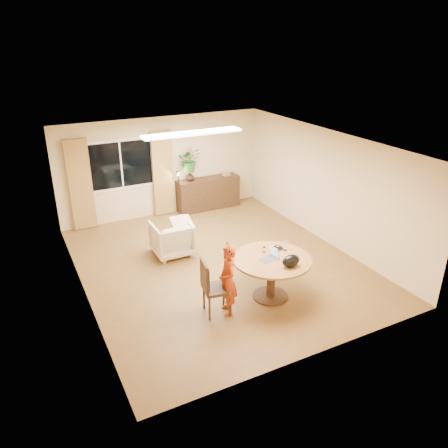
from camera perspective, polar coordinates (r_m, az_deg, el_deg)
name	(u,v)px	position (r m, az deg, el deg)	size (l,w,h in m)	color
floor	(218,263)	(9.36, -0.77, -5.18)	(6.50, 6.50, 0.00)	brown
ceiling	(217,143)	(8.42, -0.87, 10.51)	(6.50, 6.50, 0.00)	white
wall_back	(163,167)	(11.66, -7.97, 7.43)	(5.50, 5.50, 0.00)	beige
wall_left	(77,233)	(8.08, -18.59, -1.10)	(6.50, 6.50, 0.00)	beige
wall_right	(326,187)	(10.25, 13.15, 4.74)	(6.50, 6.50, 0.00)	beige
window	(121,165)	(11.30, -13.29, 7.55)	(1.70, 0.03, 1.30)	white
curtain_left	(80,185)	(11.14, -18.24, 4.84)	(0.55, 0.08, 2.25)	olive
curtain_right	(163,174)	(11.60, -8.00, 6.54)	(0.55, 0.08, 2.25)	olive
ceiling_panel	(192,133)	(9.50, -4.14, 11.75)	(2.20, 0.35, 0.05)	white
dining_table	(272,267)	(7.98, 6.24, -5.56)	(1.42, 1.42, 0.81)	brown
dining_chair	(217,287)	(7.57, -0.96, -8.23)	(0.49, 0.45, 1.03)	black
child	(228,280)	(7.51, 0.50, -7.34)	(0.31, 0.47, 1.30)	red
laptop	(268,254)	(7.80, 5.81, -3.92)	(0.33, 0.22, 0.22)	#B7B7BC
tumbler	(264,250)	(8.08, 5.27, -3.34)	(0.07, 0.07, 0.10)	white
wine_glass	(285,245)	(8.16, 8.02, -2.77)	(0.07, 0.07, 0.21)	white
pot_lid	(278,248)	(8.24, 7.00, -3.10)	(0.21, 0.21, 0.03)	white
handbag	(291,261)	(7.62, 8.74, -4.78)	(0.33, 0.20, 0.22)	black
armchair	(172,238)	(9.65, -6.82, -1.87)	(0.82, 0.84, 0.76)	beige
throw	(182,220)	(9.55, -5.50, 0.53)	(0.45, 0.55, 0.03)	beige
sideboard	(208,193)	(12.13, -2.07, 4.02)	(1.76, 0.43, 0.88)	black
vase	(190,176)	(11.75, -4.48, 6.21)	(0.24, 0.24, 0.25)	black
bouquet	(190,160)	(11.63, -4.53, 8.35)	(0.59, 0.51, 0.66)	#246027
book_stack	(226,174)	(12.22, 0.30, 6.55)	(0.20, 0.15, 0.08)	#986E4D
desk_lamp	(178,177)	(11.57, -6.01, 6.11)	(0.14, 0.14, 0.34)	black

